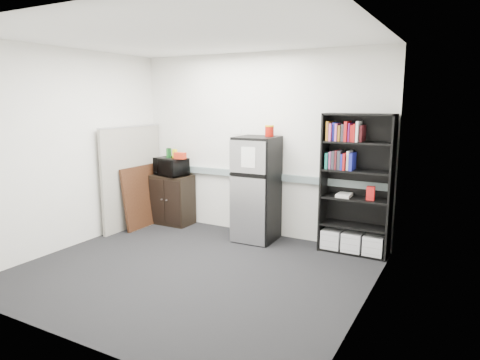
{
  "coord_description": "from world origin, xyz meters",
  "views": [
    {
      "loc": [
        2.83,
        -3.97,
        2.01
      ],
      "look_at": [
        0.16,
        0.9,
        0.97
      ],
      "focal_mm": 32.0,
      "sensor_mm": 36.0,
      "label": 1
    }
  ],
  "objects_px": {
    "cabinet": "(172,200)",
    "microwave": "(171,167)",
    "cubicle_partition": "(132,177)",
    "bookshelf": "(356,186)",
    "refrigerator": "(256,189)"
  },
  "relations": [
    {
      "from": "cubicle_partition",
      "to": "refrigerator",
      "type": "relative_size",
      "value": 1.07
    },
    {
      "from": "bookshelf",
      "to": "refrigerator",
      "type": "xyz_separation_m",
      "value": [
        -1.39,
        -0.14,
        -0.16
      ]
    },
    {
      "from": "cubicle_partition",
      "to": "bookshelf",
      "type": "bearing_deg",
      "value": 8.06
    },
    {
      "from": "cubicle_partition",
      "to": "refrigerator",
      "type": "bearing_deg",
      "value": 9.47
    },
    {
      "from": "bookshelf",
      "to": "cabinet",
      "type": "bearing_deg",
      "value": -178.76
    },
    {
      "from": "cubicle_partition",
      "to": "microwave",
      "type": "relative_size",
      "value": 3.11
    },
    {
      "from": "cabinet",
      "to": "refrigerator",
      "type": "distance_m",
      "value": 1.62
    },
    {
      "from": "bookshelf",
      "to": "cubicle_partition",
      "type": "relative_size",
      "value": 1.14
    },
    {
      "from": "cabinet",
      "to": "bookshelf",
      "type": "bearing_deg",
      "value": 1.24
    },
    {
      "from": "bookshelf",
      "to": "cubicle_partition",
      "type": "height_order",
      "value": "bookshelf"
    },
    {
      "from": "bookshelf",
      "to": "refrigerator",
      "type": "height_order",
      "value": "bookshelf"
    },
    {
      "from": "microwave",
      "to": "cubicle_partition",
      "type": "bearing_deg",
      "value": -125.66
    },
    {
      "from": "cubicle_partition",
      "to": "cabinet",
      "type": "distance_m",
      "value": 0.74
    },
    {
      "from": "cabinet",
      "to": "microwave",
      "type": "bearing_deg",
      "value": -90.0
    },
    {
      "from": "microwave",
      "to": "refrigerator",
      "type": "distance_m",
      "value": 1.6
    }
  ]
}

